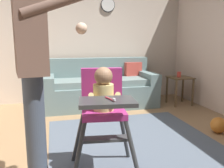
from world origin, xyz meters
TOP-DOWN VIEW (x-y plane):
  - ground at (0.00, 0.00)m, footprint 5.66×6.55m
  - wall_far at (0.00, 2.51)m, footprint 4.86×0.06m
  - area_rug at (0.28, -0.05)m, footprint 1.92×2.62m
  - couch at (0.23, 1.99)m, footprint 2.02×0.86m
  - high_chair at (-0.20, -0.28)m, footprint 0.67×0.78m
  - adult_standing at (-0.75, -0.37)m, footprint 0.57×0.50m
  - toy_ball at (1.44, 0.28)m, footprint 0.21×0.21m
  - side_table at (1.68, 1.67)m, footprint 0.40×0.40m
  - sippy_cup at (1.65, 1.67)m, footprint 0.07×0.07m
  - wall_clock at (0.49, 2.46)m, footprint 0.28×0.04m

SIDE VIEW (x-z plane):
  - ground at x=0.00m, z-range -0.10..0.00m
  - area_rug at x=0.28m, z-range 0.00..0.01m
  - toy_ball at x=1.44m, z-range 0.00..0.21m
  - couch at x=0.23m, z-range -0.10..0.76m
  - side_table at x=1.68m, z-range 0.12..0.64m
  - sippy_cup at x=1.65m, z-range 0.52..0.62m
  - high_chair at x=-0.20m, z-range 0.19..1.15m
  - adult_standing at x=-0.75m, z-range 0.12..1.85m
  - wall_far at x=0.00m, z-range 0.00..2.53m
  - wall_clock at x=0.49m, z-range 1.73..2.01m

